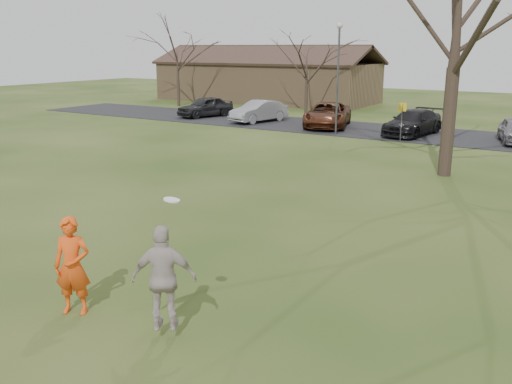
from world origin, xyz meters
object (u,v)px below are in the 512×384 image
(player_defender, at_px, (72,266))
(car_0, at_px, (205,107))
(building, at_px, (266,80))
(car_1, at_px, (259,111))
(car_2, at_px, (328,115))
(car_3, at_px, (413,122))
(lamp_post, at_px, (338,65))
(catching_play, at_px, (164,278))

(player_defender, xyz_separation_m, car_0, (-16.22, 25.73, -0.19))
(building, bearing_deg, car_1, -61.02)
(car_0, bearing_deg, car_2, 16.20)
(car_2, bearing_deg, car_0, 162.30)
(player_defender, height_order, car_3, player_defender)
(building, height_order, lamp_post, lamp_post)
(car_0, height_order, building, building)
(player_defender, distance_m, catching_play, 2.17)
(car_3, bearing_deg, car_1, -172.93)
(car_3, distance_m, catching_play, 25.21)
(car_3, relative_size, lamp_post, 0.78)
(building, bearing_deg, player_defender, -64.05)
(car_2, distance_m, building, 18.07)
(player_defender, bearing_deg, car_0, 95.37)
(catching_play, height_order, lamp_post, lamp_post)
(car_0, distance_m, car_1, 4.80)
(catching_play, height_order, building, building)
(player_defender, relative_size, catching_play, 0.80)
(car_3, bearing_deg, car_2, -176.48)
(car_0, xyz_separation_m, car_2, (9.74, -0.12, 0.04))
(car_1, height_order, car_2, car_2)
(car_0, height_order, car_2, car_2)
(car_2, distance_m, catching_play, 26.88)
(car_0, bearing_deg, car_3, 14.83)
(catching_play, bearing_deg, car_0, 125.70)
(car_1, relative_size, building, 0.21)
(car_0, height_order, car_1, car_0)
(player_defender, bearing_deg, lamp_post, 74.93)
(catching_play, distance_m, lamp_post, 24.28)
(car_1, relative_size, catching_play, 1.80)
(building, bearing_deg, car_0, -78.57)
(car_1, xyz_separation_m, car_2, (4.95, 0.26, 0.05))
(player_defender, distance_m, car_0, 30.41)
(car_2, relative_size, building, 0.27)
(car_0, distance_m, building, 13.32)
(car_0, relative_size, car_1, 0.98)
(car_2, relative_size, car_3, 1.12)
(catching_play, bearing_deg, car_3, 97.02)
(car_1, bearing_deg, player_defender, -52.05)
(player_defender, relative_size, car_2, 0.35)
(player_defender, height_order, lamp_post, lamp_post)
(player_defender, relative_size, car_3, 0.39)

